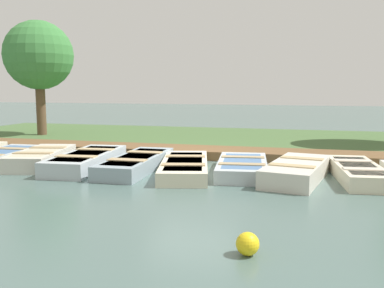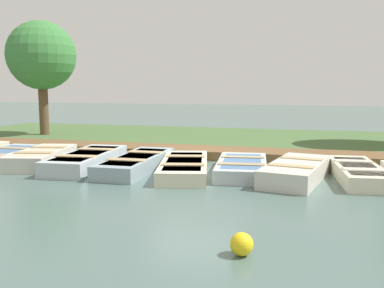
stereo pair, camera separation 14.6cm
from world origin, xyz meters
TOP-DOWN VIEW (x-y plane):
  - ground_plane at (0.00, 0.00)m, footprint 80.00×80.00m
  - shore_bank at (-5.00, 0.00)m, footprint 8.00×24.00m
  - dock_walkway at (-1.28, 0.00)m, footprint 1.42×23.94m
  - rowboat_2 at (1.28, -4.02)m, footprint 2.93×1.67m
  - rowboat_3 at (1.30, -2.60)m, footprint 3.39×1.44m
  - rowboat_4 at (1.24, -1.18)m, footprint 3.44×1.15m
  - rowboat_5 at (1.34, 0.16)m, footprint 3.47×1.86m
  - rowboat_6 at (1.05, 1.57)m, footprint 2.90×1.53m
  - rowboat_7 at (1.38, 2.91)m, footprint 3.05×1.63m
  - rowboat_8 at (1.04, 4.29)m, footprint 3.00×1.28m
  - buoy at (6.24, 2.39)m, footprint 0.31×0.31m
  - park_tree_far_left at (-4.08, -7.60)m, footprint 2.81×2.81m

SIDE VIEW (x-z plane):
  - ground_plane at x=0.00m, z-range 0.00..0.00m
  - shore_bank at x=-5.00m, z-range 0.00..0.17m
  - dock_walkway at x=-1.28m, z-range 0.00..0.27m
  - buoy at x=6.24m, z-range 0.00..0.31m
  - rowboat_5 at x=1.34m, z-range 0.00..0.34m
  - rowboat_6 at x=1.05m, z-range 0.00..0.35m
  - rowboat_8 at x=1.04m, z-range 0.00..0.37m
  - rowboat_4 at x=1.24m, z-range 0.00..0.38m
  - rowboat_3 at x=1.30m, z-range 0.00..0.42m
  - rowboat_2 at x=1.28m, z-range 0.00..0.43m
  - rowboat_7 at x=1.38m, z-range 0.00..0.44m
  - park_tree_far_left at x=-4.08m, z-range 0.98..5.83m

